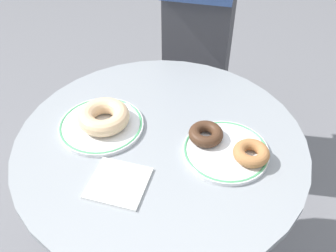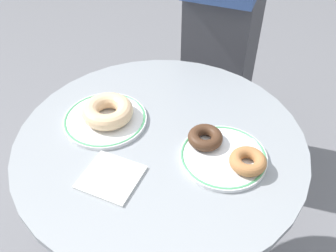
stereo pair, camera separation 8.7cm
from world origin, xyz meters
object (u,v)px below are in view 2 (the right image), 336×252
plate_left (105,119)px  donut_chocolate (205,137)px  plate_right (223,157)px  cafe_table (162,201)px  donut_cinnamon (248,161)px  donut_glazed (108,111)px  paper_napkin (112,178)px

plate_left → donut_chocolate: 0.26m
plate_left → plate_right: same height
cafe_table → donut_chocolate: (0.09, 0.05, 0.27)m
donut_cinnamon → donut_chocolate: bearing=-178.8°
plate_left → donut_chocolate: bearing=22.2°
plate_right → donut_glazed: donut_glazed is taller
donut_chocolate → paper_napkin: donut_chocolate is taller
plate_left → donut_cinnamon: donut_cinnamon is taller
cafe_table → donut_cinnamon: donut_cinnamon is taller
plate_left → plate_right: (0.29, 0.09, -0.00)m
donut_chocolate → cafe_table: bearing=-148.9°
donut_glazed → donut_chocolate: size_ratio=1.56×
donut_glazed → donut_chocolate: donut_glazed is taller
donut_glazed → paper_napkin: donut_glazed is taller
plate_right → paper_napkin: bearing=-125.2°
paper_napkin → donut_cinnamon: bearing=46.7°
cafe_table → paper_napkin: paper_napkin is taller
plate_left → donut_glazed: donut_glazed is taller
plate_left → paper_napkin: bearing=-37.6°
plate_left → donut_glazed: size_ratio=1.65×
plate_right → donut_chocolate: (-0.06, 0.01, 0.02)m
donut_chocolate → plate_left: bearing=-157.8°
donut_cinnamon → paper_napkin: bearing=-133.3°
donut_chocolate → plate_right: bearing=-5.9°
cafe_table → donut_glazed: 0.31m
plate_right → donut_chocolate: size_ratio=2.44×
plate_right → donut_cinnamon: (0.06, 0.01, 0.02)m
donut_cinnamon → donut_chocolate: size_ratio=1.00×
donut_cinnamon → cafe_table: bearing=-164.4°
donut_chocolate → paper_napkin: size_ratio=0.68×
donut_glazed → donut_chocolate: bearing=21.4°
cafe_table → donut_chocolate: donut_chocolate is taller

